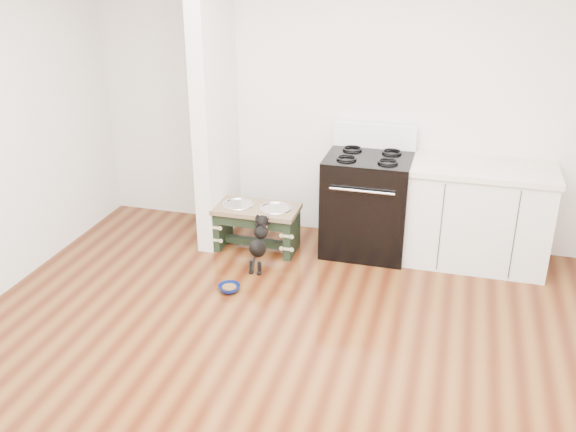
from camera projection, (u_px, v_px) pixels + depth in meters
name	position (u px, v px, depth m)	size (l,w,h in m)	color
ground	(274.00, 386.00, 4.21)	(5.00, 5.00, 0.00)	#431B0B
room_shell	(271.00, 150.00, 3.56)	(5.00, 5.00, 5.00)	silver
partition_wall	(215.00, 100.00, 5.81)	(0.15, 0.80, 2.70)	silver
oven_range	(367.00, 202.00, 5.86)	(0.76, 0.69, 1.14)	black
cabinet_run	(478.00, 215.00, 5.65)	(1.24, 0.64, 0.91)	silver
dog_feeder	(257.00, 219.00, 5.94)	(0.78, 0.41, 0.44)	black
puppy	(259.00, 241.00, 5.61)	(0.14, 0.40, 0.47)	black
floor_bowl	(229.00, 288.00, 5.32)	(0.19, 0.19, 0.06)	#0C1955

